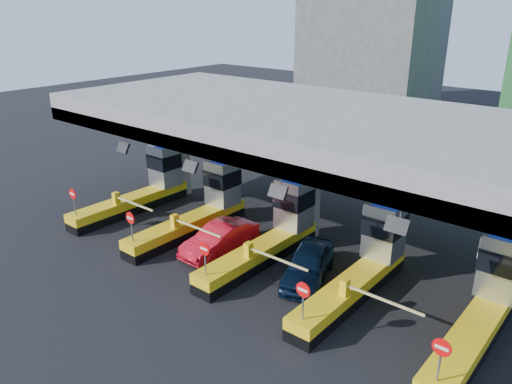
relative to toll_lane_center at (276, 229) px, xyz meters
The scene contains 10 objects.
ground 1.42m from the toll_lane_center, 90.42° to the right, with size 120.00×120.00×0.00m, color black.
toll_canopy 5.40m from the toll_lane_center, 90.02° to the left, with size 28.00×12.09×7.00m.
toll_lane_far_left 10.00m from the toll_lane_center, behind, with size 4.43×8.00×4.16m.
toll_lane_left 5.00m from the toll_lane_center, behind, with size 4.43×8.00×4.16m.
toll_lane_center is the anchor object (origin of this frame).
toll_lane_right 5.00m from the toll_lane_center, ahead, with size 4.43×8.00×4.16m.
toll_lane_far_right 10.00m from the toll_lane_center, ahead, with size 4.43×8.00×4.16m.
bg_building_concrete 39.11m from the toll_lane_center, 111.40° to the left, with size 14.00×10.00×18.00m, color #4C4C49.
van 2.91m from the toll_lane_center, 21.16° to the right, with size 1.82×4.53×1.54m, color black.
red_car 2.88m from the toll_lane_center, 145.14° to the right, with size 1.56×4.47×1.47m, color red.
Camera 1 is at (13.54, -17.57, 11.86)m, focal length 35.00 mm.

